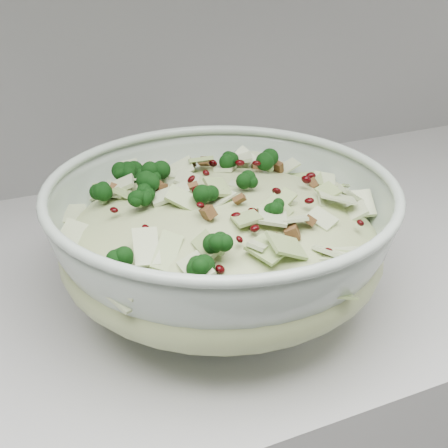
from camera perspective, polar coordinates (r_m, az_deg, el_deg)
name	(u,v)px	position (r m, az deg, el deg)	size (l,w,h in m)	color
mixing_bowl	(221,243)	(0.65, -0.24, -1.75)	(0.40, 0.40, 0.14)	#B3C4B2
salad	(221,223)	(0.64, -0.25, 0.07)	(0.41, 0.41, 0.14)	#BDC285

